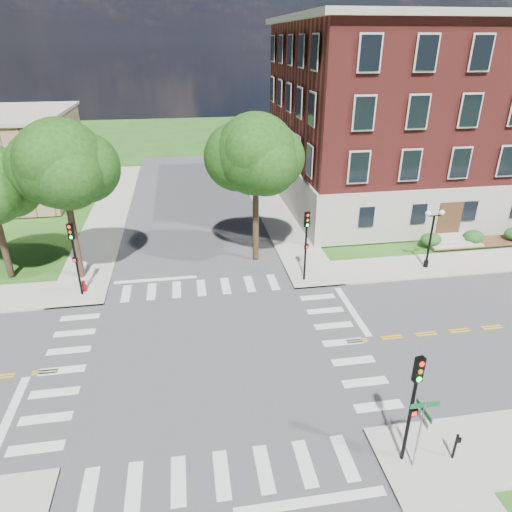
{
  "coord_description": "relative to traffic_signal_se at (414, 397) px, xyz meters",
  "views": [
    {
      "loc": [
        -0.64,
        -19.12,
        14.71
      ],
      "look_at": [
        3.25,
        4.8,
        3.2
      ],
      "focal_mm": 32.0,
      "sensor_mm": 36.0,
      "label": 1
    }
  ],
  "objects": [
    {
      "name": "ground",
      "position": [
        -6.92,
        7.67,
        -3.19
      ],
      "size": [
        160.0,
        160.0,
        0.0
      ],
      "primitive_type": "plane",
      "color": "#265016",
      "rests_on": "ground"
    },
    {
      "name": "road_ew",
      "position": [
        -6.92,
        7.67,
        -3.18
      ],
      "size": [
        90.0,
        12.0,
        0.01
      ],
      "primitive_type": "cube",
      "color": "#3D3D3F",
      "rests_on": "ground"
    },
    {
      "name": "road_ns",
      "position": [
        -6.92,
        7.67,
        -3.18
      ],
      "size": [
        12.0,
        90.0,
        0.01
      ],
      "primitive_type": "cube",
      "color": "#3D3D3F",
      "rests_on": "ground"
    },
    {
      "name": "sidewalk_ne",
      "position": [
        8.45,
        23.05,
        -3.13
      ],
      "size": [
        34.0,
        34.0,
        0.12
      ],
      "color": "#9E9B93",
      "rests_on": "ground"
    },
    {
      "name": "crosswalk_east",
      "position": [
        0.28,
        7.67,
        -3.19
      ],
      "size": [
        2.2,
        10.2,
        0.02
      ],
      "primitive_type": null,
      "color": "silver",
      "rests_on": "ground"
    },
    {
      "name": "stop_bar_east",
      "position": [
        1.88,
        10.67,
        -3.19
      ],
      "size": [
        0.4,
        5.5,
        0.0
      ],
      "primitive_type": "cube",
      "color": "silver",
      "rests_on": "ground"
    },
    {
      "name": "main_building",
      "position": [
        17.08,
        29.67,
        5.15
      ],
      "size": [
        30.6,
        22.4,
        16.5
      ],
      "color": "#B3AE9E",
      "rests_on": "ground"
    },
    {
      "name": "tree_c",
      "position": [
        -14.9,
        17.61,
        4.66
      ],
      "size": [
        5.55,
        5.55,
        10.53
      ],
      "color": "black",
      "rests_on": "ground"
    },
    {
      "name": "tree_d",
      "position": [
        -2.72,
        18.49,
        4.61
      ],
      "size": [
        5.51,
        5.51,
        10.46
      ],
      "color": "black",
      "rests_on": "ground"
    },
    {
      "name": "traffic_signal_se",
      "position": [
        0.0,
        0.0,
        0.0
      ],
      "size": [
        0.35,
        0.4,
        4.8
      ],
      "color": "black",
      "rests_on": "ground"
    },
    {
      "name": "traffic_signal_ne",
      "position": [
        -0.03,
        14.72,
        0.0
      ],
      "size": [
        0.38,
        0.46,
        4.8
      ],
      "color": "black",
      "rests_on": "ground"
    },
    {
      "name": "traffic_signal_nw",
      "position": [
        -14.43,
        15.05,
        0.0
      ],
      "size": [
        0.38,
        0.46,
        4.8
      ],
      "color": "black",
      "rests_on": "ground"
    },
    {
      "name": "twin_lamp_west",
      "position": [
        8.99,
        15.2,
        -0.66
      ],
      "size": [
        1.36,
        0.36,
        4.23
      ],
      "color": "black",
      "rests_on": "ground"
    },
    {
      "name": "street_sign_pole",
      "position": [
        0.27,
        -0.37,
        -0.88
      ],
      "size": [
        1.1,
        1.1,
        3.1
      ],
      "color": "gray",
      "rests_on": "ground"
    },
    {
      "name": "push_button_post",
      "position": [
        1.94,
        -0.29,
        -2.39
      ],
      "size": [
        0.14,
        0.21,
        1.2
      ],
      "color": "black",
      "rests_on": "ground"
    },
    {
      "name": "fire_hydrant",
      "position": [
        -14.34,
        15.5,
        -2.72
      ],
      "size": [
        0.35,
        0.35,
        0.75
      ],
      "color": "maroon",
      "rests_on": "ground"
    }
  ]
}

